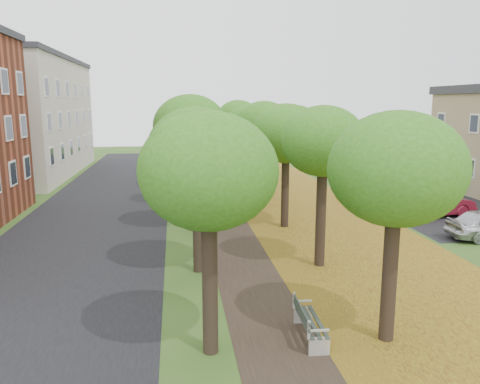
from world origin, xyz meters
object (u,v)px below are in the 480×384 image
object	(u,v)px
bench	(309,322)
car_white	(381,186)
car_red	(434,203)
car_grey	(410,197)

from	to	relation	value
bench	car_white	distance (m)	21.27
car_white	bench	bearing A→B (deg)	130.77
bench	car_white	bearing A→B (deg)	-27.13
bench	car_white	xyz separation A→B (m)	(10.49, 18.50, 0.28)
car_red	bench	bearing A→B (deg)	130.80
car_red	car_white	world-z (taller)	car_white
car_grey	car_white	bearing A→B (deg)	26.41
car_grey	car_white	xyz separation A→B (m)	(-0.17, 3.72, 0.02)
car_grey	car_white	size ratio (longest dim) A/B	0.93
car_red	car_white	size ratio (longest dim) A/B	0.84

